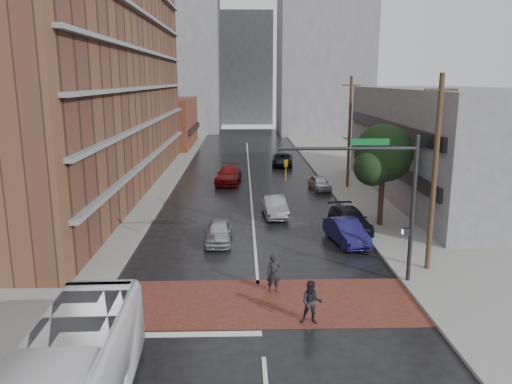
{
  "coord_description": "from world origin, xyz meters",
  "views": [
    {
      "loc": [
        -0.72,
        -20.02,
        9.68
      ],
      "look_at": [
        0.04,
        7.31,
        3.5
      ],
      "focal_mm": 35.0,
      "sensor_mm": 36.0,
      "label": 1
    }
  ],
  "objects_px": {
    "car_parked_near": "(346,232)",
    "car_parked_mid": "(350,220)",
    "car_travel_b": "(275,206)",
    "pedestrian_b": "(312,303)",
    "car_travel_a": "(219,232)",
    "car_travel_c": "(229,175)",
    "suv_travel": "(282,160)",
    "car_parked_far": "(319,183)",
    "pedestrian_a": "(274,274)"
  },
  "relations": [
    {
      "from": "car_parked_near",
      "to": "car_parked_mid",
      "type": "bearing_deg",
      "value": 63.68
    },
    {
      "from": "car_travel_b",
      "to": "car_parked_near",
      "type": "relative_size",
      "value": 1.01
    },
    {
      "from": "pedestrian_b",
      "to": "car_travel_a",
      "type": "distance_m",
      "value": 11.25
    },
    {
      "from": "car_parked_mid",
      "to": "car_travel_b",
      "type": "bearing_deg",
      "value": 137.03
    },
    {
      "from": "car_parked_near",
      "to": "car_travel_c",
      "type": "bearing_deg",
      "value": 102.36
    },
    {
      "from": "suv_travel",
      "to": "car_parked_far",
      "type": "bearing_deg",
      "value": -74.32
    },
    {
      "from": "car_travel_a",
      "to": "car_parked_mid",
      "type": "distance_m",
      "value": 8.8
    },
    {
      "from": "pedestrian_b",
      "to": "car_travel_a",
      "type": "relative_size",
      "value": 0.46
    },
    {
      "from": "car_travel_a",
      "to": "car_parked_near",
      "type": "distance_m",
      "value": 7.72
    },
    {
      "from": "car_parked_mid",
      "to": "car_parked_near",
      "type": "bearing_deg",
      "value": -112.16
    },
    {
      "from": "pedestrian_b",
      "to": "car_travel_c",
      "type": "bearing_deg",
      "value": 105.14
    },
    {
      "from": "car_travel_a",
      "to": "car_parked_mid",
      "type": "height_order",
      "value": "car_parked_mid"
    },
    {
      "from": "car_parked_mid",
      "to": "car_parked_far",
      "type": "height_order",
      "value": "car_parked_mid"
    },
    {
      "from": "pedestrian_a",
      "to": "car_travel_b",
      "type": "distance_m",
      "value": 13.24
    },
    {
      "from": "car_travel_a",
      "to": "car_parked_near",
      "type": "bearing_deg",
      "value": -1.56
    },
    {
      "from": "car_parked_near",
      "to": "car_parked_mid",
      "type": "distance_m",
      "value": 2.79
    },
    {
      "from": "car_parked_far",
      "to": "pedestrian_b",
      "type": "bearing_deg",
      "value": -107.39
    },
    {
      "from": "car_parked_mid",
      "to": "car_travel_c",
      "type": "bearing_deg",
      "value": 112.21
    },
    {
      "from": "pedestrian_a",
      "to": "car_parked_near",
      "type": "bearing_deg",
      "value": 52.05
    },
    {
      "from": "car_travel_c",
      "to": "car_parked_far",
      "type": "xyz_separation_m",
      "value": [
        8.25,
        -3.12,
        -0.16
      ]
    },
    {
      "from": "pedestrian_a",
      "to": "car_travel_c",
      "type": "xyz_separation_m",
      "value": [
        -2.75,
        25.2,
        -0.13
      ]
    },
    {
      "from": "pedestrian_b",
      "to": "car_parked_far",
      "type": "xyz_separation_m",
      "value": [
        4.17,
        25.18,
        -0.29
      ]
    },
    {
      "from": "pedestrian_a",
      "to": "car_parked_near",
      "type": "xyz_separation_m",
      "value": [
        4.83,
        6.99,
        -0.19
      ]
    },
    {
      "from": "pedestrian_a",
      "to": "suv_travel",
      "type": "relative_size",
      "value": 0.37
    },
    {
      "from": "pedestrian_a",
      "to": "pedestrian_b",
      "type": "distance_m",
      "value": 3.37
    },
    {
      "from": "car_parked_mid",
      "to": "suv_travel",
      "type": "bearing_deg",
      "value": 89.4
    },
    {
      "from": "car_travel_c",
      "to": "car_parked_mid",
      "type": "xyz_separation_m",
      "value": [
        8.35,
        -15.52,
        -0.07
      ]
    },
    {
      "from": "car_travel_b",
      "to": "car_parked_mid",
      "type": "xyz_separation_m",
      "value": [
        4.71,
        -3.54,
        -0.02
      ]
    },
    {
      "from": "car_parked_near",
      "to": "car_travel_a",
      "type": "bearing_deg",
      "value": 167.29
    },
    {
      "from": "car_parked_far",
      "to": "car_parked_near",
      "type": "bearing_deg",
      "value": -100.56
    },
    {
      "from": "car_travel_a",
      "to": "suv_travel",
      "type": "xyz_separation_m",
      "value": [
        6.08,
        27.54,
        0.01
      ]
    },
    {
      "from": "pedestrian_a",
      "to": "car_parked_far",
      "type": "xyz_separation_m",
      "value": [
        5.51,
        22.08,
        -0.29
      ]
    },
    {
      "from": "pedestrian_a",
      "to": "car_parked_mid",
      "type": "bearing_deg",
      "value": 56.6
    },
    {
      "from": "car_parked_far",
      "to": "pedestrian_a",
      "type": "bearing_deg",
      "value": -111.99
    },
    {
      "from": "car_travel_a",
      "to": "car_parked_mid",
      "type": "relative_size",
      "value": 0.81
    },
    {
      "from": "car_travel_b",
      "to": "suv_travel",
      "type": "relative_size",
      "value": 0.9
    },
    {
      "from": "pedestrian_b",
      "to": "car_travel_c",
      "type": "distance_m",
      "value": 28.59
    },
    {
      "from": "car_travel_c",
      "to": "car_parked_far",
      "type": "bearing_deg",
      "value": -15.42
    },
    {
      "from": "car_travel_c",
      "to": "car_parked_far",
      "type": "height_order",
      "value": "car_travel_c"
    },
    {
      "from": "pedestrian_b",
      "to": "car_travel_a",
      "type": "height_order",
      "value": "pedestrian_b"
    },
    {
      "from": "car_travel_a",
      "to": "car_travel_b",
      "type": "xyz_separation_m",
      "value": [
        3.78,
        5.89,
        0.06
      ]
    },
    {
      "from": "car_travel_a",
      "to": "car_parked_far",
      "type": "height_order",
      "value": "car_travel_a"
    },
    {
      "from": "pedestrian_b",
      "to": "car_travel_c",
      "type": "height_order",
      "value": "pedestrian_b"
    },
    {
      "from": "car_parked_far",
      "to": "car_parked_mid",
      "type": "bearing_deg",
      "value": -97.55
    },
    {
      "from": "car_parked_near",
      "to": "pedestrian_b",
      "type": "bearing_deg",
      "value": -119.31
    },
    {
      "from": "car_travel_c",
      "to": "car_travel_b",
      "type": "bearing_deg",
      "value": -67.83
    },
    {
      "from": "car_parked_near",
      "to": "car_parked_far",
      "type": "bearing_deg",
      "value": 77.19
    },
    {
      "from": "car_parked_near",
      "to": "car_parked_mid",
      "type": "xyz_separation_m",
      "value": [
        0.77,
        2.68,
        -0.01
      ]
    },
    {
      "from": "pedestrian_b",
      "to": "car_travel_a",
      "type": "bearing_deg",
      "value": 118.97
    },
    {
      "from": "car_travel_c",
      "to": "car_parked_far",
      "type": "relative_size",
      "value": 1.47
    }
  ]
}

